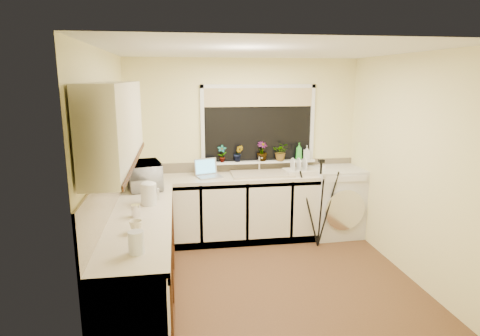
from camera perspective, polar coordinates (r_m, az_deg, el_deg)
name	(u,v)px	position (r m, az deg, el deg)	size (l,w,h in m)	color
floor	(266,279)	(4.72, 3.59, -15.16)	(3.20, 3.20, 0.00)	brown
ceiling	(269,50)	(4.19, 4.07, 16.06)	(3.20, 3.20, 0.00)	white
wall_back	(244,148)	(5.73, 0.53, 2.83)	(3.20, 3.20, 0.00)	#FDF2A8
wall_front	(314,219)	(2.90, 10.36, -7.08)	(3.20, 3.20, 0.00)	#FDF2A8
wall_left	(109,177)	(4.24, -17.79, -1.23)	(3.00, 3.00, 0.00)	#FDF2A8
wall_right	(408,167)	(4.89, 22.43, 0.19)	(3.00, 3.00, 0.00)	#FDF2A8
base_cabinet_back	(224,210)	(5.59, -2.28, -5.83)	(2.55, 0.60, 0.86)	silver
base_cabinet_left	(142,263)	(4.18, -13.51, -12.73)	(0.54, 2.40, 0.86)	silver
worktop_back	(247,177)	(5.51, 1.04, -1.23)	(3.20, 0.60, 0.04)	beige
worktop_left	(140,219)	(4.01, -13.84, -6.90)	(0.60, 2.40, 0.04)	beige
upper_cabinet	(116,124)	(3.68, -16.95, 5.92)	(0.28, 1.90, 0.70)	silver
splashback_left	(106,195)	(3.98, -18.16, -3.63)	(0.02, 2.40, 0.45)	beige
splashback_back	(244,166)	(5.77, 0.55, 0.31)	(3.20, 0.02, 0.14)	beige
window_glass	(258,125)	(5.71, 2.56, 6.07)	(1.50, 0.02, 1.00)	black
window_blind	(259,97)	(5.65, 2.64, 9.82)	(1.50, 0.02, 0.25)	tan
windowsill	(259,162)	(5.74, 2.62, 0.89)	(1.60, 0.14, 0.03)	white
sink	(262,174)	(5.54, 3.07, -0.82)	(0.82, 0.46, 0.03)	tan
faucet	(259,163)	(5.69, 2.71, 0.64)	(0.03, 0.03, 0.24)	silver
washing_machine	(335,201)	(5.95, 13.13, -4.51)	(0.68, 0.65, 0.96)	silver
laptop	(208,172)	(5.45, -4.53, -0.54)	(0.38, 0.35, 0.23)	#9A9BA1
kettle	(149,194)	(4.33, -12.62, -3.62)	(0.17, 0.17, 0.22)	silver
dish_rack	(300,172)	(5.63, 8.36, -0.54)	(0.42, 0.32, 0.06)	beige
tripod	(319,204)	(5.42, 11.03, -4.90)	(0.58, 0.58, 1.18)	black
glass_jug	(136,242)	(3.19, -14.30, -10.04)	(0.12, 0.12, 0.17)	silver
steel_jar	(136,211)	(3.99, -14.36, -5.81)	(0.09, 0.09, 0.12)	silver
microwave	(145,175)	(4.98, -13.19, -1.00)	(0.56, 0.38, 0.31)	white
plant_a	(222,154)	(5.60, -2.53, 2.01)	(0.13, 0.08, 0.24)	#999999
plant_b	(238,153)	(5.63, -0.23, 2.04)	(0.13, 0.10, 0.23)	#999999
plant_c	(262,151)	(5.70, 3.09, 2.35)	(0.15, 0.15, 0.27)	#999999
plant_d	(281,152)	(5.74, 5.74, 2.28)	(0.23, 0.20, 0.25)	#999999
soap_bottle_green	(299,151)	(5.83, 8.23, 2.32)	(0.09, 0.09, 0.24)	green
soap_bottle_clear	(307,153)	(5.87, 9.31, 2.15)	(0.09, 0.09, 0.20)	#999999
cup_back	(323,169)	(5.81, 11.46, -0.12)	(0.11, 0.11, 0.09)	white
cup_left	(136,227)	(3.61, -14.32, -7.92)	(0.11, 0.11, 0.10)	beige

